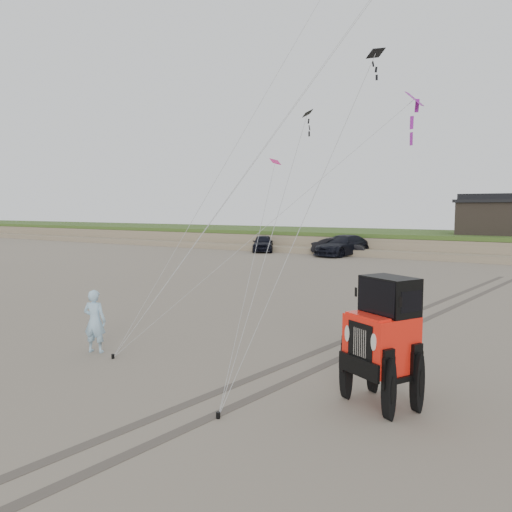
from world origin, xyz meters
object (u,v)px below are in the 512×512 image
Objects in this scene: cabin at (499,216)px; truck_a at (263,243)px; truck_b at (338,247)px; truck_c at (343,245)px; man at (95,321)px; jeep at (381,355)px.

cabin is 19.80m from truck_a.
truck_a is 1.01× the size of truck_b.
truck_c is (7.54, 0.13, 0.09)m from truck_a.
truck_c is at bearing -101.16° from man.
truck_a is at bearing 77.98° from truck_b.
cabin is 1.11× the size of truck_c.
truck_c is 3.39× the size of man.
man reaches higher than truck_b.
jeep is (19.94, -28.85, 0.27)m from truck_a.
cabin is 1.47× the size of truck_b.
truck_a is 7.54m from truck_c.
truck_a is at bearing -165.95° from truck_c.
truck_b is 31.86m from jeep.
cabin is 13.04m from truck_c.
truck_c reaches higher than truck_b.
jeep reaches higher than truck_c.
man is (12.25, -29.31, 0.10)m from truck_a.
cabin is 36.95m from man.
truck_a is at bearing -158.94° from cabin.
truck_c is 31.52m from jeep.
truck_b is (7.08, 0.30, -0.03)m from truck_a.
jeep is at bearing -87.43° from cabin.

